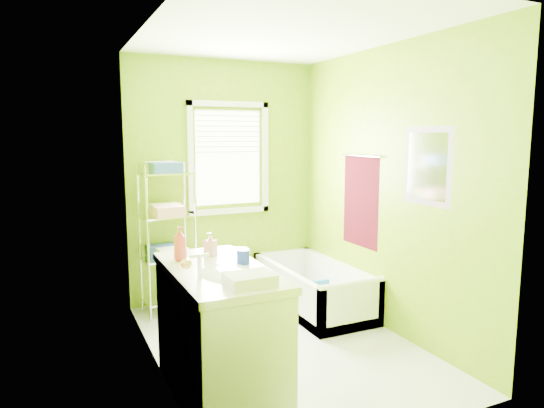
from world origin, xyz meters
name	(u,v)px	position (x,y,z in m)	size (l,w,h in m)	color
ground	(282,345)	(0.00, 0.00, 0.00)	(2.90, 2.90, 0.00)	silver
room_envelope	(282,166)	(0.00, 0.00, 1.55)	(2.14, 2.94, 2.62)	#668B06
window	(229,152)	(0.05, 1.42, 1.61)	(0.92, 0.05, 1.22)	white
door	(195,278)	(-1.04, -1.00, 1.00)	(0.09, 0.80, 2.00)	white
right_wall_decor	(385,188)	(1.04, -0.02, 1.32)	(0.04, 1.48, 1.17)	#3F070F
bathtub	(313,293)	(0.70, 0.68, 0.15)	(0.70, 1.51, 0.49)	white
toilet	(229,274)	(-0.09, 1.08, 0.35)	(0.39, 0.69, 0.70)	white
vanity	(219,329)	(-0.75, -0.56, 0.49)	(0.62, 1.22, 1.16)	silver
wire_shelf_unit	(168,222)	(-0.69, 1.20, 0.94)	(0.54, 0.44, 1.54)	silver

